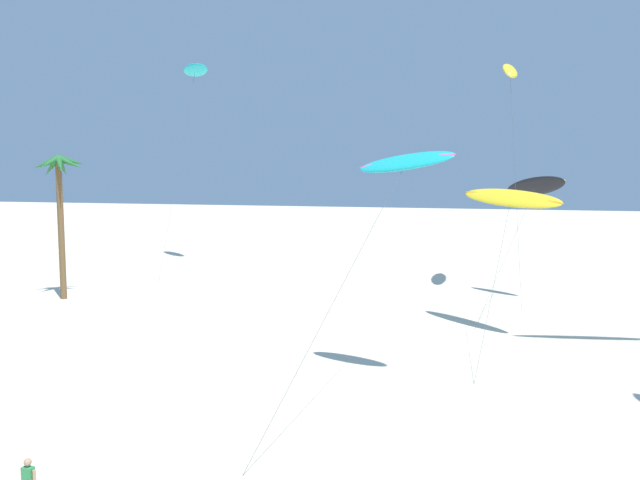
# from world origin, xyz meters

# --- Properties ---
(palm_tree_4) EXTENTS (3.52, 3.41, 10.25)m
(palm_tree_4) POSITION_xyz_m (-21.48, 43.70, 8.08)
(palm_tree_4) COLOR brown
(palm_tree_4) RESTS_ON ground
(flying_kite_2) EXTENTS (5.91, 12.32, 8.45)m
(flying_kite_2) POSITION_xyz_m (9.02, 40.30, 7.73)
(flying_kite_2) COLOR yellow
(flying_kite_2) RESTS_ON ground
(flying_kite_5) EXTENTS (6.00, 11.91, 9.17)m
(flying_kite_5) POSITION_xyz_m (10.98, 50.85, 8.04)
(flying_kite_5) COLOR black
(flying_kite_5) RESTS_ON ground
(flying_kite_6) EXTENTS (4.58, 12.11, 18.88)m
(flying_kite_6) POSITION_xyz_m (-18.86, 61.57, 18.21)
(flying_kite_6) COLOR #19B2B7
(flying_kite_6) RESTS_ON ground
(flying_kite_7) EXTENTS (1.84, 8.16, 17.37)m
(flying_kite_7) POSITION_xyz_m (9.11, 52.73, 16.19)
(flying_kite_7) COLOR yellow
(flying_kite_7) RESTS_ON ground
(flying_kite_9) EXTENTS (6.09, 11.29, 10.45)m
(flying_kite_9) POSITION_xyz_m (4.35, 29.93, 9.69)
(flying_kite_9) COLOR #19B2B7
(flying_kite_9) RESTS_ON ground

